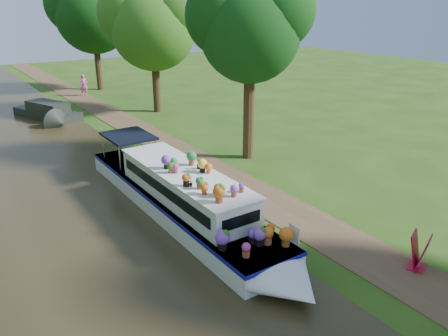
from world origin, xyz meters
TOP-DOWN VIEW (x-y plane):
  - ground at (0.00, 0.00)m, footprint 100.00×100.00m
  - canal_water at (-6.00, 0.00)m, footprint 10.00×100.00m
  - towpath at (1.20, 0.00)m, footprint 2.20×100.00m
  - plant_boat at (-2.25, -1.20)m, footprint 2.29×13.52m
  - tree_near_overhang at (3.79, 3.06)m, footprint 5.52×5.28m
  - tree_near_mid at (4.48, 15.08)m, footprint 6.90×6.60m
  - tree_near_far at (3.98, 26.09)m, footprint 7.59×7.26m
  - second_boat at (-2.75, 17.14)m, footprint 3.64×6.57m
  - sandwich_board at (1.87, -8.02)m, footprint 0.75×0.77m
  - pedestrian_pink at (1.83, 23.76)m, footprint 0.70×0.50m
  - verge_plant at (0.05, -0.50)m, footprint 0.47×0.43m

SIDE VIEW (x-z plane):
  - ground at x=0.00m, z-range 0.00..0.00m
  - canal_water at x=-6.00m, z-range 0.00..0.02m
  - towpath at x=1.20m, z-range 0.00..0.03m
  - verge_plant at x=0.05m, z-range 0.00..0.43m
  - second_boat at x=-2.75m, z-range -0.11..1.08m
  - sandwich_board at x=1.87m, z-range -0.02..1.07m
  - plant_boat at x=-2.25m, z-range -0.27..1.97m
  - pedestrian_pink at x=1.83m, z-range 0.03..1.85m
  - tree_near_mid at x=4.48m, z-range 1.74..11.14m
  - tree_near_overhang at x=3.79m, z-range 2.11..11.10m
  - tree_near_far at x=3.98m, z-range 1.90..12.20m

